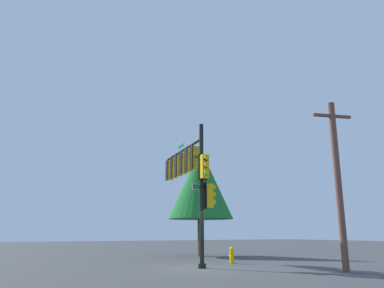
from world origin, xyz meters
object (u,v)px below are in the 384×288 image
Objects in this scene: tree_near at (200,183)px; signal_pole_assembly at (189,171)px; utility_pole at (338,180)px; fire_hydrant at (232,255)px.

signal_pole_assembly is at bearing 145.99° from tree_near.
signal_pole_assembly is 7.25m from utility_pole.
tree_near is at bearing -15.19° from fire_hydrant.
fire_hydrant is at bearing 15.05° from utility_pole.
utility_pole is (-6.02, -3.93, -0.95)m from signal_pole_assembly.
utility_pole is at bearing -164.95° from fire_hydrant.
signal_pole_assembly is 7.29m from tree_near.
tree_near reaches higher than signal_pole_assembly.
tree_near is at bearing -34.01° from signal_pole_assembly.
utility_pole is at bearing 179.31° from tree_near.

